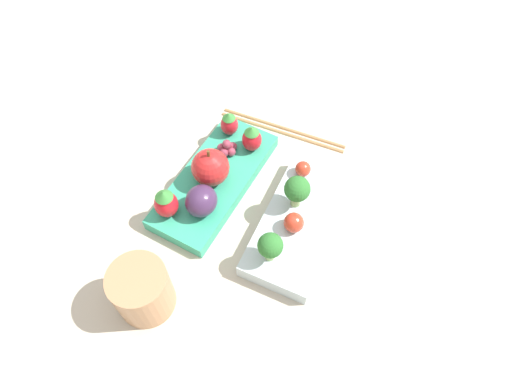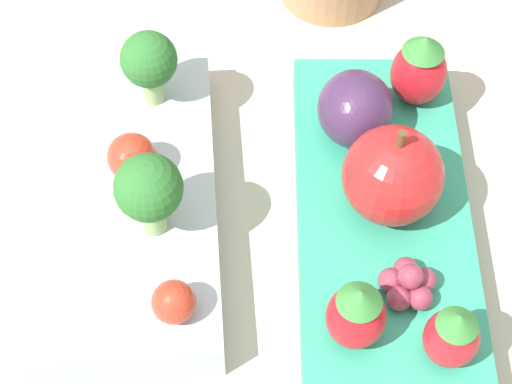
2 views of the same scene
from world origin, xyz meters
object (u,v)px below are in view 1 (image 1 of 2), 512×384
strawberry_1 (252,139)px  drinking_cup (142,290)px  cherry_tomato_0 (303,169)px  strawberry_0 (166,203)px  bento_box_savoury (300,223)px  bento_box_fruit (215,181)px  plum (201,201)px  broccoli_floret_0 (297,190)px  broccoli_floret_1 (270,246)px  cherry_tomato_1 (294,223)px  chopsticks_pair (282,129)px  apple (210,167)px  grape_cluster (227,148)px  strawberry_2 (229,124)px

strawberry_1 → drinking_cup: bearing=-1.8°
cherry_tomato_0 → drinking_cup: size_ratio=0.29×
cherry_tomato_0 → strawberry_0: strawberry_0 is taller
bento_box_savoury → strawberry_0: (0.07, -0.17, 0.03)m
bento_box_savoury → bento_box_fruit: bearing=-93.2°
bento_box_fruit → plum: plum is taller
broccoli_floret_0 → broccoli_floret_1: (0.09, 0.00, -0.00)m
bento_box_fruit → strawberry_0: strawberry_0 is taller
bento_box_savoury → plum: plum is taller
bento_box_savoury → cherry_tomato_1: bearing=-9.2°
cherry_tomato_1 → chopsticks_pair: bearing=-150.3°
plum → drinking_cup: 0.14m
bento_box_savoury → broccoli_floret_0: 0.05m
bento_box_fruit → apple: size_ratio=3.55×
cherry_tomato_0 → plum: (0.12, -0.10, 0.01)m
broccoli_floret_0 → grape_cluster: size_ratio=1.78×
strawberry_2 → bento_box_savoury: bearing=60.5°
bento_box_savoury → strawberry_2: size_ratio=4.90×
cherry_tomato_1 → strawberry_0: 0.17m
cherry_tomato_1 → strawberry_0: strawberry_0 is taller
strawberry_0 → strawberry_2: strawberry_0 is taller
broccoli_floret_0 → cherry_tomato_0: 0.06m
apple → strawberry_2: bearing=-167.4°
strawberry_0 → bento_box_fruit: bearing=162.6°
strawberry_1 → grape_cluster: bearing=-52.1°
bento_box_savoury → broccoli_floret_0: size_ratio=3.75×
strawberry_1 → strawberry_0: bearing=-17.7°
apple → strawberry_1: bearing=162.0°
apple → drinking_cup: size_ratio=0.83×
broccoli_floret_1 → apple: 0.15m
bento_box_fruit → plum: (0.06, 0.01, 0.03)m
plum → broccoli_floret_1: bearing=78.2°
broccoli_floret_1 → apple: bearing=-119.7°
broccoli_floret_1 → strawberry_1: 0.19m
bento_box_fruit → cherry_tomato_0: bearing=118.7°
bento_box_fruit → grape_cluster: grape_cluster is taller
chopsticks_pair → cherry_tomato_1: bearing=29.7°
strawberry_0 → apple: bearing=162.6°
chopsticks_pair → drinking_cup: bearing=-4.7°
broccoli_floret_1 → cherry_tomato_1: bearing=170.8°
strawberry_2 → strawberry_0: bearing=-1.5°
apple → plum: apple is taller
strawberry_1 → grape_cluster: (0.02, -0.03, -0.01)m
cherry_tomato_1 → plum: plum is taller
bento_box_fruit → strawberry_1: size_ratio=4.97×
bento_box_savoury → strawberry_0: 0.19m
strawberry_0 → strawberry_2: bearing=178.5°
cherry_tomato_0 → cherry_tomato_1: bearing=16.5°
grape_cluster → cherry_tomato_0: bearing=95.7°
apple → grape_cluster: 0.06m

